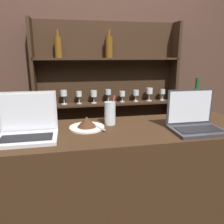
% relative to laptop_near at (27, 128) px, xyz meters
% --- Properties ---
extents(bar_counter, '(1.64, 0.52, 1.07)m').
position_rel_laptop_near_xyz_m(bar_counter, '(0.51, 0.05, -0.59)').
color(bar_counter, '#382314').
rests_on(bar_counter, ground_plane).
extents(back_wall, '(7.00, 0.06, 2.70)m').
position_rel_laptop_near_xyz_m(back_wall, '(0.51, 1.18, 0.22)').
color(back_wall, '#4C3328').
rests_on(back_wall, ground_plane).
extents(back_shelf, '(1.48, 0.18, 1.83)m').
position_rel_laptop_near_xyz_m(back_shelf, '(0.62, 1.11, -0.18)').
color(back_shelf, '#332114').
rests_on(back_shelf, ground_plane).
extents(laptop_near, '(0.30, 0.20, 0.24)m').
position_rel_laptop_near_xyz_m(laptop_near, '(0.00, 0.00, 0.00)').
color(laptop_near, silver).
rests_on(laptop_near, bar_counter).
extents(laptop_far, '(0.29, 0.21, 0.23)m').
position_rel_laptop_near_xyz_m(laptop_far, '(0.93, -0.05, -0.00)').
color(laptop_far, '#333338').
rests_on(laptop_far, bar_counter).
extents(cake_plate, '(0.21, 0.21, 0.07)m').
position_rel_laptop_near_xyz_m(cake_plate, '(0.32, 0.10, -0.03)').
color(cake_plate, silver).
rests_on(cake_plate, bar_counter).
extents(water_glass, '(0.07, 0.07, 0.19)m').
position_rel_laptop_near_xyz_m(water_glass, '(0.47, 0.15, 0.02)').
color(water_glass, silver).
rests_on(water_glass, bar_counter).
extents(wine_bottle_green, '(0.07, 0.07, 0.28)m').
position_rel_laptop_near_xyz_m(wine_bottle_green, '(1.06, 0.15, 0.05)').
color(wine_bottle_green, '#1E4C23').
rests_on(wine_bottle_green, bar_counter).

